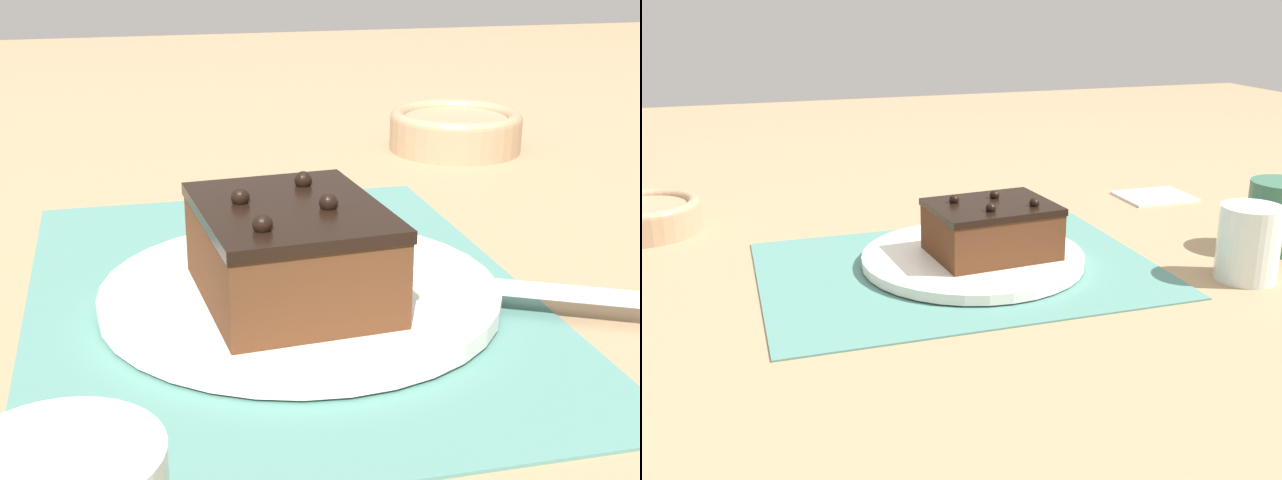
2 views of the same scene
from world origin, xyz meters
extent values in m
plane|color=#9E7F5B|center=(0.00, 0.00, 0.00)|extent=(3.00, 3.00, 0.00)
cube|color=slate|center=(0.00, 0.00, 0.00)|extent=(0.46, 0.34, 0.00)
cylinder|color=white|center=(0.02, 0.01, 0.01)|extent=(0.27, 0.27, 0.01)
cube|color=#512D19|center=(0.04, 0.00, 0.04)|extent=(0.15, 0.12, 0.05)
cube|color=black|center=(0.04, 0.00, 0.07)|extent=(0.15, 0.12, 0.01)
sphere|color=black|center=(0.00, 0.02, 0.08)|extent=(0.01, 0.01, 0.01)
sphere|color=black|center=(0.03, -0.03, 0.08)|extent=(0.01, 0.01, 0.01)
sphere|color=black|center=(0.05, 0.02, 0.08)|extent=(0.01, 0.01, 0.01)
sphere|color=black|center=(0.08, -0.02, 0.08)|extent=(0.01, 0.01, 0.01)
cube|color=black|center=(0.01, 0.04, 0.02)|extent=(0.05, 0.08, 0.01)
cube|color=#B7BABF|center=(0.07, 0.15, 0.02)|extent=(0.09, 0.16, 0.00)
cylinder|color=silver|center=(0.30, -0.13, 0.04)|extent=(0.07, 0.07, 0.09)
cylinder|color=tan|center=(-0.36, 0.27, 0.02)|extent=(0.15, 0.15, 0.04)
torus|color=tan|center=(-0.36, 0.27, 0.04)|extent=(0.15, 0.15, 0.02)
cylinder|color=#33664C|center=(0.41, -0.05, 0.04)|extent=(0.08, 0.08, 0.09)
cube|color=white|center=(0.40, 0.21, 0.00)|extent=(0.11, 0.09, 0.01)
camera|label=1|loc=(0.56, -0.10, 0.25)|focal=50.00mm
camera|label=2|loc=(-0.25, -0.79, 0.31)|focal=42.00mm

